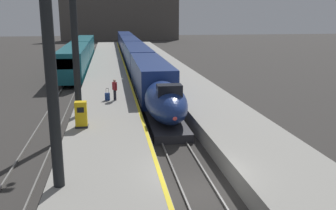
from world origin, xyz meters
name	(u,v)px	position (x,y,z in m)	size (l,w,h in m)	color
ground_plane	(199,193)	(0.00, 0.00, 0.00)	(260.00, 260.00, 0.00)	#33302D
platform_left	(108,84)	(-4.05, 24.75, 0.53)	(4.80, 110.00, 1.05)	gray
platform_right	(182,82)	(4.05, 24.75, 0.53)	(4.80, 110.00, 1.05)	gray
platform_left_safety_stripe	(129,78)	(-1.77, 24.75, 1.05)	(0.20, 107.80, 0.01)	yellow
rail_main_left	(137,83)	(-0.75, 27.50, 0.06)	(0.08, 110.00, 0.12)	slate
rail_main_right	(149,82)	(0.75, 27.50, 0.06)	(0.08, 110.00, 0.12)	slate
rail_secondary_left	(64,85)	(-8.85, 27.50, 0.06)	(0.08, 110.00, 0.12)	slate
rail_secondary_right	(78,84)	(-7.35, 27.50, 0.06)	(0.08, 110.00, 0.12)	slate
highspeed_train_main	(134,53)	(0.00, 43.50, 1.97)	(2.92, 76.16, 3.60)	navy
regional_train_adjacent	(80,53)	(-8.10, 42.72, 2.13)	(2.85, 36.60, 3.80)	#145660
station_column_near	(47,27)	(-5.90, -0.51, 7.27)	(4.00, 0.68, 10.49)	black
station_column_mid	(74,31)	(-5.90, 10.19, 6.66)	(4.00, 0.68, 9.35)	black
passenger_near_edge	(115,88)	(-3.42, 14.50, 2.04)	(0.39, 0.49, 1.69)	#23232D
rolling_suitcase	(107,97)	(-4.01, 14.57, 1.35)	(0.40, 0.22, 0.98)	navy
ticket_machine_yellow	(81,115)	(-5.55, 7.45, 1.79)	(0.76, 0.62, 1.60)	yellow
terminus_back_wall	(120,17)	(0.00, 102.00, 7.00)	(36.00, 2.00, 14.00)	#4C4742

